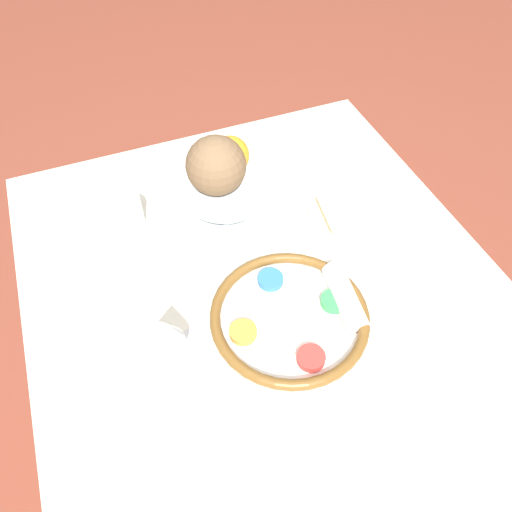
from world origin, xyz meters
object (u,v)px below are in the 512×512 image
object	(u,v)px
fruit_stand	(226,192)
orange_fruit	(230,155)
seder_plate	(289,317)
bread_plate	(346,213)
wine_glass	(163,335)
coconut	(216,166)
cup_near	(125,213)
napkin_roll	(345,297)

from	to	relation	value
fruit_stand	orange_fruit	bearing A→B (deg)	-39.17
fruit_stand	orange_fruit	xyz separation A→B (m)	(0.03, -0.02, 0.07)
fruit_stand	orange_fruit	size ratio (longest dim) A/B	2.30
seder_plate	bread_plate	bearing A→B (deg)	-48.12
wine_glass	bread_plate	size ratio (longest dim) A/B	0.84
coconut	cup_near	bearing A→B (deg)	63.58
orange_fruit	cup_near	bearing A→B (deg)	77.55
bread_plate	napkin_roll	bearing A→B (deg)	150.76
napkin_roll	coconut	bearing A→B (deg)	30.63
orange_fruit	fruit_stand	bearing A→B (deg)	140.83
seder_plate	cup_near	xyz separation A→B (m)	(0.35, 0.22, 0.02)
fruit_stand	bread_plate	bearing A→B (deg)	-106.17
coconut	cup_near	size ratio (longest dim) A/B	1.51
fruit_stand	bread_plate	world-z (taller)	fruit_stand
seder_plate	coconut	world-z (taller)	coconut
napkin_roll	wine_glass	bearing A→B (deg)	90.80
wine_glass	napkin_roll	xyz separation A→B (m)	(0.00, -0.34, -0.08)
seder_plate	wine_glass	bearing A→B (deg)	91.61
wine_glass	orange_fruit	size ratio (longest dim) A/B	1.85
seder_plate	orange_fruit	distance (m)	0.33
seder_plate	coconut	size ratio (longest dim) A/B	2.55
wine_glass	cup_near	size ratio (longest dim) A/B	1.87
seder_plate	orange_fruit	xyz separation A→B (m)	(0.30, 0.00, 0.15)
cup_near	fruit_stand	bearing A→B (deg)	-110.31
orange_fruit	cup_near	world-z (taller)	orange_fruit
bread_plate	napkin_roll	xyz separation A→B (m)	(-0.20, 0.11, 0.01)
wine_glass	bread_plate	world-z (taller)	wine_glass
fruit_stand	cup_near	world-z (taller)	fruit_stand
bread_plate	cup_near	size ratio (longest dim) A/B	2.23
wine_glass	fruit_stand	bearing A→B (deg)	-35.83
fruit_stand	napkin_roll	world-z (taller)	fruit_stand
cup_near	bread_plate	bearing A→B (deg)	-108.05
wine_glass	orange_fruit	bearing A→B (deg)	-36.12
fruit_stand	bread_plate	size ratio (longest dim) A/B	1.04
coconut	bread_plate	size ratio (longest dim) A/B	0.68
fruit_stand	coconut	xyz separation A→B (m)	(-0.02, 0.02, 0.09)
seder_plate	cup_near	size ratio (longest dim) A/B	3.85
seder_plate	coconut	bearing A→B (deg)	9.39
seder_plate	fruit_stand	bearing A→B (deg)	4.67
coconut	napkin_roll	world-z (taller)	coconut
seder_plate	napkin_roll	size ratio (longest dim) A/B	2.00
seder_plate	cup_near	bearing A→B (deg)	32.63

